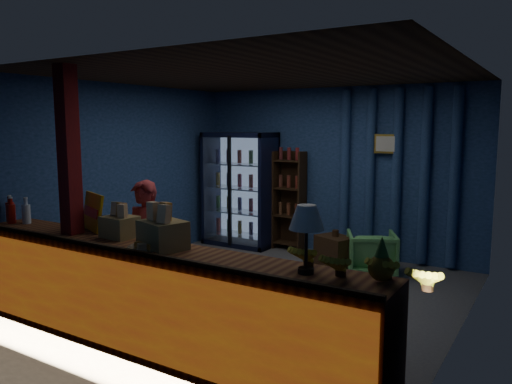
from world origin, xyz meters
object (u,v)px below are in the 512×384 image
pastry_tray (152,246)px  table_lamp (307,220)px  shopkeeper (145,248)px  green_chair (371,253)px

pastry_tray → table_lamp: (1.46, 0.06, 0.37)m
shopkeeper → pastry_tray: (0.75, -0.66, 0.25)m
shopkeeper → green_chair: bearing=56.8°
shopkeeper → pastry_tray: size_ratio=3.32×
green_chair → pastry_tray: size_ratio=1.49×
shopkeeper → pastry_tray: 1.03m
shopkeeper → table_lamp: table_lamp is taller
shopkeeper → pastry_tray: bearing=-43.5°
pastry_tray → table_lamp: size_ratio=0.86×
table_lamp → green_chair: bearing=100.4°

